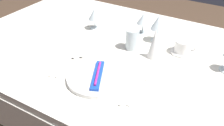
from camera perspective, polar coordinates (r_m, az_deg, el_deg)
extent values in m
cube|color=silver|center=(1.38, 2.74, 1.74)|extent=(1.80, 1.10, 0.04)
cube|color=silver|center=(1.87, 10.86, 6.37)|extent=(1.80, 0.01, 0.18)
cylinder|color=brown|center=(2.29, -9.72, 4.22)|extent=(0.07, 0.07, 0.70)
cylinder|color=white|center=(1.17, -3.06, -3.21)|extent=(0.27, 0.27, 0.02)
cube|color=blue|center=(1.16, -3.09, -2.61)|extent=(0.12, 0.20, 0.01)
cylinder|color=#CC268C|center=(1.15, -3.10, -2.16)|extent=(0.08, 0.16, 0.01)
cube|color=beige|center=(1.26, -9.16, -0.87)|extent=(0.02, 0.19, 0.00)
cube|color=beige|center=(1.33, -6.32, 1.40)|extent=(0.02, 0.04, 0.00)
cube|color=beige|center=(1.27, -10.76, -0.85)|extent=(0.02, 0.17, 0.00)
cube|color=beige|center=(1.33, -8.03, 1.20)|extent=(0.02, 0.04, 0.00)
cube|color=beige|center=(1.10, 4.09, -6.32)|extent=(0.02, 0.19, 0.00)
ellipsoid|color=beige|center=(1.17, 6.60, -3.51)|extent=(0.03, 0.04, 0.01)
cube|color=beige|center=(1.10, 5.68, -6.41)|extent=(0.02, 0.18, 0.00)
ellipsoid|color=beige|center=(1.17, 7.96, -3.63)|extent=(0.03, 0.04, 0.01)
cylinder|color=white|center=(1.40, 14.83, 2.30)|extent=(0.12, 0.12, 0.01)
cylinder|color=white|center=(1.39, 15.03, 3.57)|extent=(0.09, 0.09, 0.06)
torus|color=white|center=(1.38, 16.76, 3.18)|extent=(0.04, 0.01, 0.04)
cylinder|color=silver|center=(1.61, -3.63, 7.48)|extent=(0.06, 0.06, 0.01)
cylinder|color=silver|center=(1.60, -3.66, 8.47)|extent=(0.01, 0.01, 0.06)
cone|color=silver|center=(1.58, -3.74, 10.49)|extent=(0.07, 0.07, 0.07)
cylinder|color=silver|center=(1.49, 9.51, 4.81)|extent=(0.06, 0.06, 0.01)
cylinder|color=silver|center=(1.47, 9.64, 6.06)|extent=(0.01, 0.01, 0.07)
cone|color=silver|center=(1.44, 9.90, 8.55)|extent=(0.08, 0.08, 0.07)
cylinder|color=silver|center=(1.56, 6.55, 6.40)|extent=(0.07, 0.07, 0.01)
cylinder|color=silver|center=(1.55, 6.63, 7.44)|extent=(0.01, 0.01, 0.06)
cone|color=silver|center=(1.52, 6.77, 9.44)|extent=(0.07, 0.07, 0.06)
cylinder|color=silver|center=(1.38, 4.37, 5.11)|extent=(0.07, 0.07, 0.11)
cylinder|color=#C68C1E|center=(1.38, 4.34, 4.42)|extent=(0.06, 0.06, 0.06)
cone|color=white|center=(1.30, 9.15, 4.16)|extent=(0.07, 0.07, 0.15)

